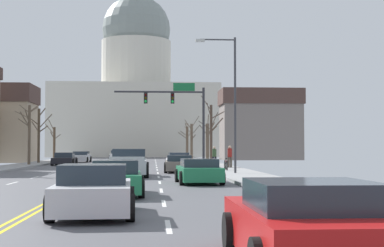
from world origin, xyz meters
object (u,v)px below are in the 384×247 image
sedan_near_04 (116,179)px  sedan_oncoming_00 (65,159)px  sedan_near_05 (94,192)px  bicycle_parked (226,165)px  street_lamp_right (230,92)px  sedan_near_06 (309,226)px  sedan_near_01 (179,164)px  pedestrian_01 (230,155)px  pedestrian_00 (214,155)px  signal_gantry (179,107)px  pickup_truck_near_02 (129,164)px  sedan_oncoming_01 (81,157)px  sedan_near_00 (179,161)px  sedan_oncoming_02 (117,155)px  sedan_near_03 (199,172)px

sedan_near_04 → sedan_oncoming_00: sedan_near_04 is taller
sedan_near_05 → bicycle_parked: bearing=75.5°
street_lamp_right → sedan_near_06: street_lamp_right is taller
bicycle_parked → sedan_near_06: bearing=-95.1°
sedan_near_01 → sedan_oncoming_00: (-10.19, 16.32, 0.00)m
sedan_near_05 → sedan_near_06: sedan_near_05 is taller
street_lamp_right → pedestrian_01: size_ratio=4.93×
sedan_near_04 → pedestrian_00: pedestrian_00 is taller
sedan_near_01 → bicycle_parked: sedan_near_01 is taller
street_lamp_right → signal_gantry: bearing=99.0°
signal_gantry → sedan_near_05: (-3.75, -35.88, -4.66)m
pickup_truck_near_02 → sedan_oncoming_01: 33.66m
bicycle_parked → sedan_near_01: bearing=-177.7°
sedan_oncoming_01 → sedan_near_06: bearing=-80.0°
sedan_oncoming_01 → sedan_near_01: bearing=-70.1°
street_lamp_right → pickup_truck_near_02: bearing=-172.2°
street_lamp_right → sedan_near_04: (-6.02, -14.29, -4.49)m
sedan_near_05 → pedestrian_00: pedestrian_00 is taller
sedan_near_01 → sedan_near_06: sedan_near_06 is taller
signal_gantry → pedestrian_00: size_ratio=4.80×
sedan_near_00 → bicycle_parked: (2.99, -6.41, -0.11)m
sedan_near_06 → pedestrian_00: size_ratio=2.58×
pickup_truck_near_02 → sedan_near_05: (-0.06, -19.70, -0.13)m
signal_gantry → sedan_near_06: signal_gantry is taller
sedan_near_06 → sedan_oncoming_00: sedan_near_06 is taller
sedan_oncoming_01 → pedestrian_01: (14.21, -22.66, 0.50)m
sedan_near_04 → pedestrian_00: 26.25m
sedan_oncoming_01 → sedan_oncoming_02: 13.22m
sedan_oncoming_00 → pedestrian_00: 16.42m
signal_gantry → pickup_truck_near_02: size_ratio=1.38×
sedan_near_01 → sedan_near_03: sedan_near_01 is taller
street_lamp_right → sedan_oncoming_02: street_lamp_right is taller
sedan_near_03 → pedestrian_01: size_ratio=2.53×
sedan_near_00 → sedan_near_04: (-3.36, -25.27, -0.01)m
sedan_oncoming_00 → pedestrian_00: (13.34, -9.56, 0.50)m
street_lamp_right → sedan_near_05: 21.91m
pickup_truck_near_02 → sedan_near_04: 13.46m
pedestrian_01 → sedan_near_03: bearing=-102.3°
street_lamp_right → sedan_oncoming_00: size_ratio=1.97×
sedan_oncoming_01 → pickup_truck_near_02: bearing=-78.3°
sedan_near_01 → sedan_oncoming_01: 29.44m
street_lamp_right → sedan_near_01: (-2.92, 4.44, -4.53)m
signal_gantry → street_lamp_right: (2.43, -15.35, -0.18)m
pickup_truck_near_02 → pedestrian_01: (7.38, 10.30, 0.36)m
sedan_near_00 → pedestrian_01: 4.23m
pedestrian_01 → bicycle_parked: 5.01m
sedan_near_03 → bicycle_parked: size_ratio=2.42×
sedan_near_06 → sedan_oncoming_01: bearing=100.0°
sedan_oncoming_01 → bicycle_parked: sedan_oncoming_01 is taller
pickup_truck_near_02 → signal_gantry: bearing=77.1°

